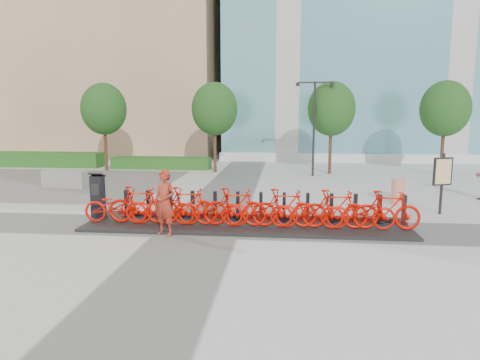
# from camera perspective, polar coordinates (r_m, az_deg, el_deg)

# --- Properties ---
(ground) EXTENTS (120.00, 120.00, 0.00)m
(ground) POSITION_cam_1_polar(r_m,az_deg,el_deg) (12.85, -5.15, -6.26)
(ground) COLOR silver
(glass_building) EXTENTS (32.00, 16.00, 24.00)m
(glass_building) POSITION_cam_1_polar(r_m,az_deg,el_deg) (40.83, 23.71, 20.40)
(glass_building) COLOR teal
(glass_building) RESTS_ON ground
(gravel_patch) EXTENTS (14.00, 14.00, 0.00)m
(gravel_patch) POSITION_cam_1_polar(r_m,az_deg,el_deg) (23.06, -26.78, -0.41)
(gravel_patch) COLOR #58534B
(gravel_patch) RESTS_ON ground
(hedge_a) EXTENTS (10.00, 1.40, 0.90)m
(hedge_a) POSITION_cam_1_polar(r_m,az_deg,el_deg) (30.59, -26.68, 2.50)
(hedge_a) COLOR #286024
(hedge_a) RESTS_ON ground
(hedge_b) EXTENTS (6.00, 1.20, 0.70)m
(hedge_b) POSITION_cam_1_polar(r_m,az_deg,el_deg) (26.59, -10.40, 2.26)
(hedge_b) COLOR #286024
(hedge_b) RESTS_ON ground
(tree_0) EXTENTS (2.60, 2.60, 5.10)m
(tree_0) POSITION_cam_1_polar(r_m,az_deg,el_deg) (26.31, -17.71, 8.99)
(tree_0) COLOR brown
(tree_0) RESTS_ON ground
(tree_1) EXTENTS (2.60, 2.60, 5.10)m
(tree_1) POSITION_cam_1_polar(r_m,az_deg,el_deg) (24.48, -3.41, 9.43)
(tree_1) COLOR brown
(tree_1) RESTS_ON ground
(tree_2) EXTENTS (2.60, 2.60, 5.10)m
(tree_2) POSITION_cam_1_polar(r_m,az_deg,el_deg) (24.32, 12.10, 9.26)
(tree_2) COLOR brown
(tree_2) RESTS_ON ground
(tree_3) EXTENTS (2.60, 2.60, 5.10)m
(tree_3) POSITION_cam_1_polar(r_m,az_deg,el_deg) (25.67, 25.69, 8.56)
(tree_3) COLOR brown
(tree_3) RESTS_ON ground
(streetlamp) EXTENTS (2.00, 0.20, 5.00)m
(streetlamp) POSITION_cam_1_polar(r_m,az_deg,el_deg) (23.23, 9.86, 8.22)
(streetlamp) COLOR black
(streetlamp) RESTS_ON ground
(dock_pad) EXTENTS (9.60, 2.40, 0.08)m
(dock_pad) POSITION_cam_1_polar(r_m,az_deg,el_deg) (12.95, 0.79, -5.92)
(dock_pad) COLOR black
(dock_pad) RESTS_ON ground
(dock_rail_posts) EXTENTS (8.74, 0.50, 0.85)m
(dock_rail_posts) POSITION_cam_1_polar(r_m,az_deg,el_deg) (13.27, 2.79, -3.49)
(dock_rail_posts) COLOR black
(dock_rail_posts) RESTS_ON dock_pad
(bike_0) EXTENTS (1.93, 0.67, 1.02)m
(bike_0) POSITION_cam_1_polar(r_m,az_deg,el_deg) (13.39, -16.23, -3.37)
(bike_0) COLOR red
(bike_0) RESTS_ON dock_pad
(bike_1) EXTENTS (1.88, 0.53, 1.13)m
(bike_1) POSITION_cam_1_polar(r_m,az_deg,el_deg) (13.13, -13.32, -3.24)
(bike_1) COLOR red
(bike_1) RESTS_ON dock_pad
(bike_2) EXTENTS (1.93, 0.67, 1.02)m
(bike_2) POSITION_cam_1_polar(r_m,az_deg,el_deg) (12.93, -10.29, -3.59)
(bike_2) COLOR red
(bike_2) RESTS_ON dock_pad
(bike_3) EXTENTS (1.88, 0.53, 1.13)m
(bike_3) POSITION_cam_1_polar(r_m,az_deg,el_deg) (12.74, -7.18, -3.44)
(bike_3) COLOR red
(bike_3) RESTS_ON dock_pad
(bike_4) EXTENTS (1.93, 0.67, 1.02)m
(bike_4) POSITION_cam_1_polar(r_m,az_deg,el_deg) (12.61, -3.97, -3.78)
(bike_4) COLOR red
(bike_4) RESTS_ON dock_pad
(bike_5) EXTENTS (1.88, 0.53, 1.13)m
(bike_5) POSITION_cam_1_polar(r_m,az_deg,el_deg) (12.50, -0.71, -3.61)
(bike_5) COLOR red
(bike_5) RESTS_ON dock_pad
(bike_6) EXTENTS (1.93, 0.67, 1.02)m
(bike_6) POSITION_cam_1_polar(r_m,az_deg,el_deg) (12.45, 2.59, -3.93)
(bike_6) COLOR red
(bike_6) RESTS_ON dock_pad
(bike_7) EXTENTS (1.88, 0.53, 1.13)m
(bike_7) POSITION_cam_1_polar(r_m,az_deg,el_deg) (12.42, 5.92, -3.74)
(bike_7) COLOR red
(bike_7) RESTS_ON dock_pad
(bike_8) EXTENTS (1.93, 0.67, 1.02)m
(bike_8) POSITION_cam_1_polar(r_m,az_deg,el_deg) (12.46, 9.23, -4.03)
(bike_8) COLOR red
(bike_8) RESTS_ON dock_pad
(bike_9) EXTENTS (1.88, 0.53, 1.13)m
(bike_9) POSITION_cam_1_polar(r_m,az_deg,el_deg) (12.51, 12.54, -3.81)
(bike_9) COLOR red
(bike_9) RESTS_ON dock_pad
(bike_10) EXTENTS (1.93, 0.67, 1.02)m
(bike_10) POSITION_cam_1_polar(r_m,az_deg,el_deg) (12.63, 15.78, -4.08)
(bike_10) COLOR red
(bike_10) RESTS_ON dock_pad
(bike_11) EXTENTS (1.88, 0.53, 1.13)m
(bike_11) POSITION_cam_1_polar(r_m,az_deg,el_deg) (12.77, 18.98, -3.84)
(bike_11) COLOR red
(bike_11) RESTS_ON dock_pad
(kiosk) EXTENTS (0.45, 0.38, 1.45)m
(kiosk) POSITION_cam_1_polar(r_m,az_deg,el_deg) (14.23, -18.42, -1.99)
(kiosk) COLOR black
(kiosk) RESTS_ON dock_pad
(worker_red) EXTENTS (0.79, 0.67, 1.84)m
(worker_red) POSITION_cam_1_polar(r_m,az_deg,el_deg) (11.95, -10.02, -2.98)
(worker_red) COLOR #A22D1C
(worker_red) RESTS_ON ground
(construction_barrel) EXTENTS (0.54, 0.54, 0.94)m
(construction_barrel) POSITION_cam_1_polar(r_m,az_deg,el_deg) (16.91, 20.33, -1.47)
(construction_barrel) COLOR #E63505
(construction_barrel) RESTS_ON ground
(jersey_barrier) EXTENTS (2.06, 0.73, 0.78)m
(jersey_barrier) POSITION_cam_1_polar(r_m,az_deg,el_deg) (20.95, -22.34, 0.09)
(jersey_barrier) COLOR gray
(jersey_barrier) RESTS_ON ground
(map_sign) EXTENTS (0.66, 0.31, 2.05)m
(map_sign) POSITION_cam_1_polar(r_m,az_deg,el_deg) (15.67, 25.40, 0.72)
(map_sign) COLOR black
(map_sign) RESTS_ON ground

